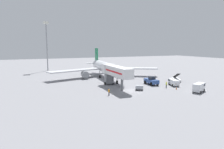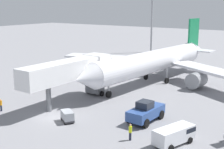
# 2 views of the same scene
# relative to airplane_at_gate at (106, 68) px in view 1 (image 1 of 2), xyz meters

# --- Properties ---
(ground_plane) EXTENTS (300.00, 300.00, 0.00)m
(ground_plane) POSITION_rel_airplane_at_gate_xyz_m (-2.24, -24.17, -3.85)
(ground_plane) COLOR gray
(airplane_at_gate) EXTENTS (43.94, 39.58, 11.20)m
(airplane_at_gate) POSITION_rel_airplane_at_gate_xyz_m (0.00, 0.00, 0.00)
(airplane_at_gate) COLOR silver
(airplane_at_gate) RESTS_ON ground
(jet_bridge) EXTENTS (3.70, 16.19, 6.49)m
(jet_bridge) POSITION_rel_airplane_at_gate_xyz_m (-4.32, -18.08, 0.89)
(jet_bridge) COLOR silver
(jet_bridge) RESTS_ON ground
(pushback_tug) EXTENTS (2.88, 5.78, 2.66)m
(pushback_tug) POSITION_rel_airplane_at_gate_xyz_m (8.14, -18.77, -2.62)
(pushback_tug) COLOR #2D4C8E
(pushback_tug) RESTS_ON ground
(belt_loader_truck) EXTENTS (4.68, 6.46, 3.07)m
(belt_loader_truck) POSITION_rel_airplane_at_gate_xyz_m (20.03, -16.82, -3.09)
(belt_loader_truck) COLOR white
(belt_loader_truck) RESTS_ON ground
(service_van_outer_right) EXTENTS (5.13, 3.80, 2.36)m
(service_van_outer_right) POSITION_rel_airplane_at_gate_xyz_m (13.94, -32.61, -2.51)
(service_van_outer_right) COLOR white
(service_van_outer_right) RESTS_ON ground
(service_van_rear_right) EXTENTS (3.23, 5.08, 1.84)m
(service_van_rear_right) POSITION_rel_airplane_at_gate_xyz_m (13.69, -22.73, -2.78)
(service_van_rear_right) COLOR white
(service_van_rear_right) RESTS_ON ground
(baggage_cart_rear_left) EXTENTS (2.46, 2.17, 1.37)m
(baggage_cart_rear_left) POSITION_rel_airplane_at_gate_xyz_m (0.23, -24.39, -3.08)
(baggage_cart_rear_left) COLOR #38383D
(baggage_cart_rear_left) RESTS_ON ground
(ground_crew_worker_foreground) EXTENTS (0.40, 0.40, 1.85)m
(ground_crew_worker_foreground) POSITION_rel_airplane_at_gate_xyz_m (9.41, -24.60, -2.87)
(ground_crew_worker_foreground) COLOR #1E2333
(ground_crew_worker_foreground) RESTS_ON ground
(ground_crew_worker_midground) EXTENTS (0.41, 0.41, 1.74)m
(ground_crew_worker_midground) POSITION_rel_airplane_at_gate_xyz_m (-9.91, -26.52, -2.93)
(ground_crew_worker_midground) COLOR #1E2333
(ground_crew_worker_midground) RESTS_ON ground
(safety_cone_alpha) EXTENTS (0.40, 0.40, 0.61)m
(safety_cone_alpha) POSITION_rel_airplane_at_gate_xyz_m (10.62, -27.61, -3.55)
(safety_cone_alpha) COLOR black
(safety_cone_alpha) RESTS_ON ground
(apron_light_mast) EXTENTS (2.40, 2.40, 23.81)m
(apron_light_mast) POSITION_rel_airplane_at_gate_xyz_m (-17.87, 32.89, 12.86)
(apron_light_mast) COLOR #93969B
(apron_light_mast) RESTS_ON ground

